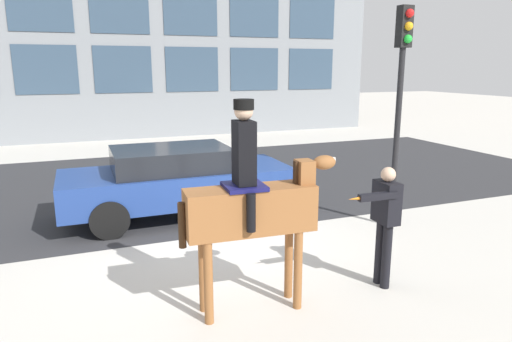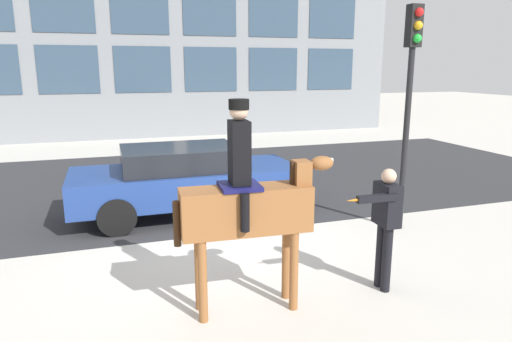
# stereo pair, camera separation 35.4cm
# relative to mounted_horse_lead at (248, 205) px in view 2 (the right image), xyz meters

# --- Properties ---
(ground_plane) EXTENTS (80.00, 80.00, 0.00)m
(ground_plane) POSITION_rel_mounted_horse_lead_xyz_m (0.01, 2.19, -1.39)
(ground_plane) COLOR beige
(road_surface) EXTENTS (23.19, 8.50, 0.01)m
(road_surface) POSITION_rel_mounted_horse_lead_xyz_m (0.01, 6.94, -1.38)
(road_surface) COLOR #2D2D30
(road_surface) RESTS_ON ground_plane
(mounted_horse_lead) EXTENTS (2.01, 0.65, 2.66)m
(mounted_horse_lead) POSITION_rel_mounted_horse_lead_xyz_m (0.00, 0.00, 0.00)
(mounted_horse_lead) COLOR brown
(mounted_horse_lead) RESTS_ON ground_plane
(pedestrian_bystander) EXTENTS (0.83, 0.43, 1.71)m
(pedestrian_bystander) POSITION_rel_mounted_horse_lead_xyz_m (1.91, -0.06, -0.37)
(pedestrian_bystander) COLOR black
(pedestrian_bystander) RESTS_ON ground_plane
(street_car_near_lane) EXTENTS (4.58, 1.89, 1.44)m
(street_car_near_lane) POSITION_rel_mounted_horse_lead_xyz_m (-0.12, 4.07, -0.61)
(street_car_near_lane) COLOR navy
(street_car_near_lane) RESTS_ON ground_plane
(traffic_light) EXTENTS (0.24, 0.29, 4.08)m
(traffic_light) POSITION_rel_mounted_horse_lead_xyz_m (3.63, 1.94, 1.34)
(traffic_light) COLOR black
(traffic_light) RESTS_ON ground_plane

